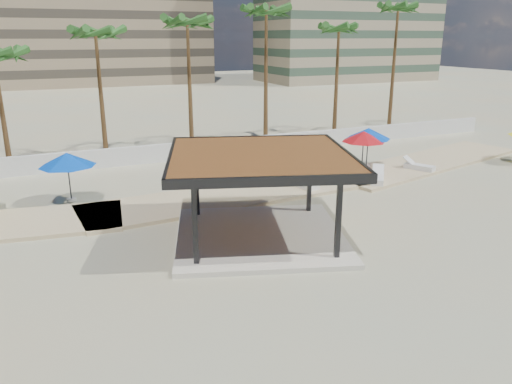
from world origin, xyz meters
TOP-DOWN VIEW (x-y plane):
  - ground at (0.00, 0.00)m, footprint 200.00×200.00m
  - promenade at (2.00, 7.67)m, footprint 44.45×7.97m
  - boundary_wall at (0.00, 16.00)m, footprint 56.00×0.30m
  - pavilion_central at (0.71, 1.41)m, footprint 8.98×8.98m
  - umbrella_c at (10.78, 8.43)m, footprint 3.47×3.47m
  - umbrella_d at (11.42, 8.84)m, footprint 3.48×3.48m
  - umbrella_f at (-6.04, 9.20)m, footprint 2.86×2.86m
  - lounger_b at (5.68, 6.75)m, footprint 1.07×2.21m
  - lounger_c at (13.96, 6.98)m, footprint 1.41×1.98m
  - lounger_d at (10.00, 5.84)m, footprint 1.79×2.01m
  - palm_d at (-3.00, 18.90)m, footprint 3.00×3.00m
  - palm_e at (3.00, 18.40)m, footprint 3.00×3.00m
  - palm_f at (9.00, 18.60)m, footprint 3.00×3.00m
  - palm_g at (15.00, 18.20)m, footprint 3.00×3.00m
  - palm_h at (21.00, 18.80)m, footprint 3.00×3.00m

SIDE VIEW (x-z plane):
  - ground at x=0.00m, z-range 0.00..0.00m
  - promenade at x=2.00m, z-range -0.06..0.18m
  - lounger_c at x=13.96m, z-range -0.01..0.72m
  - lounger_d at x=10.00m, z-range -0.02..0.75m
  - lounger_b at x=5.68m, z-range -0.03..0.77m
  - boundary_wall at x=0.00m, z-range 0.00..1.20m
  - pavilion_central at x=0.71m, z-range 0.35..3.96m
  - umbrella_c at x=10.78m, z-range 1.03..3.39m
  - umbrella_f at x=-6.04m, z-range 1.05..3.49m
  - umbrella_d at x=11.42m, z-range 1.06..3.49m
  - palm_d at x=-3.00m, z-range 3.36..12.39m
  - palm_g at x=15.00m, z-range 3.53..12.92m
  - palm_e at x=3.00m, z-range 3.67..13.39m
  - palm_f at x=9.00m, z-range 4.03..14.58m
  - palm_h at x=21.00m, z-range 4.24..15.28m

